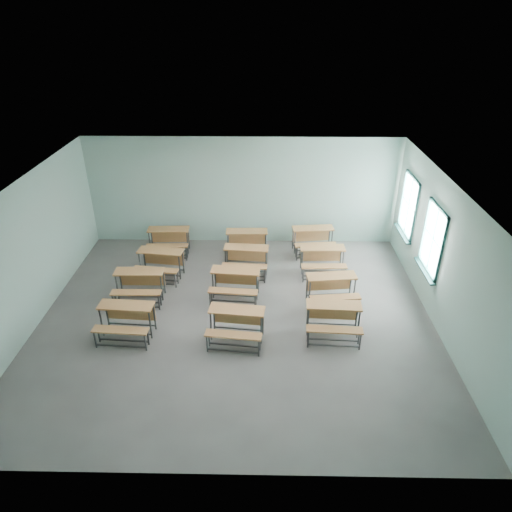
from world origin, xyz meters
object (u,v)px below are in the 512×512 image
(desk_unit_r0c2, at_px, (334,316))
(desk_unit_r2c2, at_px, (323,257))
(desk_unit_r0c0, at_px, (126,317))
(desk_unit_r2c0, at_px, (160,260))
(desk_unit_r2c1, at_px, (246,257))
(desk_unit_r3c1, at_px, (247,240))
(desk_unit_r3c2, at_px, (313,237))
(desk_unit_r1c1, at_px, (235,281))
(desk_unit_r1c2, at_px, (332,286))
(desk_unit_r1c0, at_px, (139,282))
(desk_unit_r0c1, at_px, (236,321))
(desk_unit_r3c0, at_px, (169,238))

(desk_unit_r0c2, xyz_separation_m, desk_unit_r2c2, (0.05, 2.64, 0.00))
(desk_unit_r0c0, distance_m, desk_unit_r2c2, 5.29)
(desk_unit_r0c2, xyz_separation_m, desk_unit_r2c0, (-4.24, 2.38, 0.00))
(desk_unit_r2c1, bearing_deg, desk_unit_r3c1, 94.91)
(desk_unit_r3c1, bearing_deg, desk_unit_r3c2, 5.59)
(desk_unit_r1c1, distance_m, desk_unit_r2c2, 2.57)
(desk_unit_r2c1, bearing_deg, desk_unit_r2c2, 5.21)
(desk_unit_r1c2, height_order, desk_unit_r3c2, same)
(desk_unit_r0c2, relative_size, desk_unit_r2c2, 1.02)
(desk_unit_r0c0, distance_m, desk_unit_r1c0, 1.42)
(desk_unit_r0c1, relative_size, desk_unit_r3c0, 1.04)
(desk_unit_r0c2, xyz_separation_m, desk_unit_r1c2, (0.12, 1.20, 0.00))
(desk_unit_r2c2, bearing_deg, desk_unit_r0c1, -128.06)
(desk_unit_r1c2, xyz_separation_m, desk_unit_r2c0, (-4.36, 1.18, 0.00))
(desk_unit_r1c1, distance_m, desk_unit_r3c1, 2.20)
(desk_unit_r0c0, relative_size, desk_unit_r2c1, 1.00)
(desk_unit_r1c2, distance_m, desk_unit_r2c0, 4.51)
(desk_unit_r1c1, xyz_separation_m, desk_unit_r3c0, (-2.05, 2.29, 0.00))
(desk_unit_r3c0, bearing_deg, desk_unit_r1c2, -32.10)
(desk_unit_r1c1, bearing_deg, desk_unit_r1c2, -0.54)
(desk_unit_r0c2, height_order, desk_unit_r2c0, same)
(desk_unit_r1c0, bearing_deg, desk_unit_r2c1, 26.38)
(desk_unit_r0c0, xyz_separation_m, desk_unit_r1c2, (4.59, 1.29, 0.00))
(desk_unit_r1c1, relative_size, desk_unit_r3c0, 1.03)
(desk_unit_r3c2, bearing_deg, desk_unit_r3c1, -178.80)
(desk_unit_r2c2, height_order, desk_unit_r3c1, same)
(desk_unit_r0c0, height_order, desk_unit_r2c2, same)
(desk_unit_r3c2, bearing_deg, desk_unit_r1c0, -156.45)
(desk_unit_r0c0, relative_size, desk_unit_r1c1, 0.99)
(desk_unit_r1c1, xyz_separation_m, desk_unit_r3c2, (2.12, 2.43, 0.00))
(desk_unit_r3c1, bearing_deg, desk_unit_r0c0, -125.45)
(desk_unit_r1c0, bearing_deg, desk_unit_r3c2, 29.11)
(desk_unit_r1c0, bearing_deg, desk_unit_r1c1, 1.88)
(desk_unit_r1c0, height_order, desk_unit_r2c1, same)
(desk_unit_r0c2, height_order, desk_unit_r3c0, same)
(desk_unit_r3c0, bearing_deg, desk_unit_r3c1, -4.86)
(desk_unit_r2c1, bearing_deg, desk_unit_r3c0, 158.55)
(desk_unit_r0c0, height_order, desk_unit_r1c0, same)
(desk_unit_r0c1, distance_m, desk_unit_r1c1, 1.63)
(desk_unit_r2c2, bearing_deg, desk_unit_r1c0, -165.10)
(desk_unit_r0c0, xyz_separation_m, desk_unit_r3c0, (0.21, 3.80, 0.00))
(desk_unit_r2c2, bearing_deg, desk_unit_r3c0, 164.98)
(desk_unit_r2c2, distance_m, desk_unit_r3c2, 1.21)
(desk_unit_r0c1, height_order, desk_unit_r3c2, same)
(desk_unit_r2c1, relative_size, desk_unit_r3c0, 1.02)
(desk_unit_r1c1, height_order, desk_unit_r3c1, same)
(desk_unit_r3c1, bearing_deg, desk_unit_r2c0, -153.03)
(desk_unit_r0c2, xyz_separation_m, desk_unit_r3c1, (-2.00, 3.60, 0.00))
(desk_unit_r3c2, bearing_deg, desk_unit_r3c0, 175.91)
(desk_unit_r0c2, distance_m, desk_unit_r1c2, 1.20)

